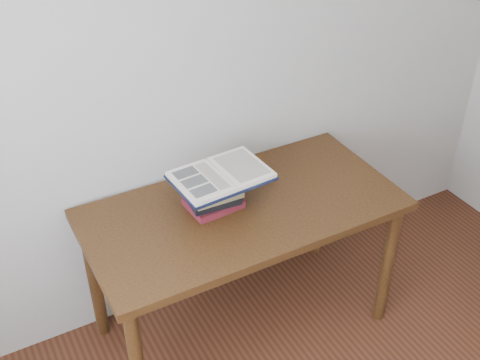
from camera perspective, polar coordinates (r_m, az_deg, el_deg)
desk at (r=2.71m, az=0.30°, el=-4.15°), size 1.40×0.70×0.75m
book_stack at (r=2.60m, az=-2.49°, el=-1.27°), size 0.24×0.19×0.15m
open_book at (r=2.55m, az=-1.80°, el=0.43°), size 0.42×0.31×0.03m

